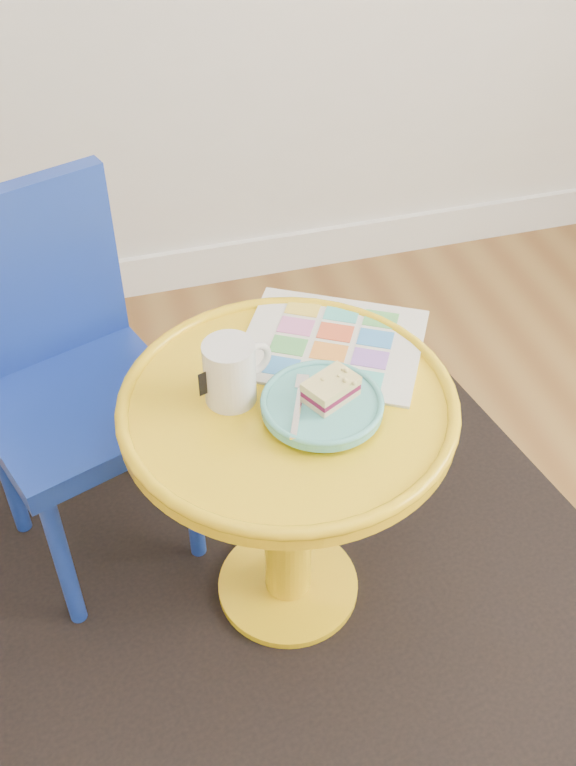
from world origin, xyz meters
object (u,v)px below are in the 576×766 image
object	(u,v)px
newspaper	(332,343)
mug	(231,370)
plate	(322,405)
side_table	(288,463)
chair	(62,368)

from	to	relation	value
newspaper	mug	bearing A→B (deg)	-127.16
mug	plate	world-z (taller)	mug
newspaper	plate	bearing A→B (deg)	-83.61
side_table	chair	bearing A→B (deg)	141.45
chair	mug	world-z (taller)	chair
newspaper	chair	bearing A→B (deg)	-169.06
newspaper	plate	size ratio (longest dim) A/B	1.58
side_table	newspaper	bearing A→B (deg)	46.01
chair	newspaper	size ratio (longest dim) A/B	2.52
side_table	mug	size ratio (longest dim) A/B	4.67
chair	newspaper	distance (m)	0.49
chair	plate	bearing A→B (deg)	-58.60
chair	mug	xyz separation A→B (m)	(0.26, -0.24, 0.13)
side_table	newspaper	world-z (taller)	newspaper
mug	chair	bearing A→B (deg)	119.71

